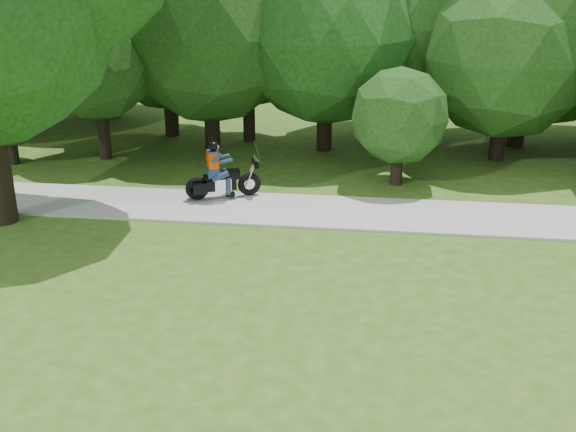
{
  "coord_description": "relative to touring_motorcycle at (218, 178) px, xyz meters",
  "views": [
    {
      "loc": [
        -1.81,
        -8.38,
        6.32
      ],
      "look_at": [
        -3.43,
        4.31,
        1.32
      ],
      "focal_mm": 45.0,
      "sensor_mm": 36.0,
      "label": 1
    }
  ],
  "objects": [
    {
      "name": "ground",
      "position": [
        5.75,
        -8.57,
        -0.6
      ],
      "size": [
        100.0,
        100.0,
        0.0
      ],
      "primitive_type": "plane",
      "color": "#335117",
      "rests_on": "ground"
    },
    {
      "name": "tree_line",
      "position": [
        6.77,
        6.15,
        3.05
      ],
      "size": [
        39.71,
        12.17,
        7.5
      ],
      "color": "black",
      "rests_on": "ground"
    },
    {
      "name": "touring_motorcycle",
      "position": [
        0.0,
        0.0,
        0.0
      ],
      "size": [
        1.87,
        1.12,
        1.49
      ],
      "rotation": [
        0.0,
        0.0,
        0.39
      ],
      "color": "black",
      "rests_on": "walkway"
    },
    {
      "name": "walkway",
      "position": [
        5.75,
        -0.57,
        -0.57
      ],
      "size": [
        60.0,
        2.2,
        0.06
      ],
      "primitive_type": "cube",
      "color": "#A1A19C",
      "rests_on": "ground"
    }
  ]
}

